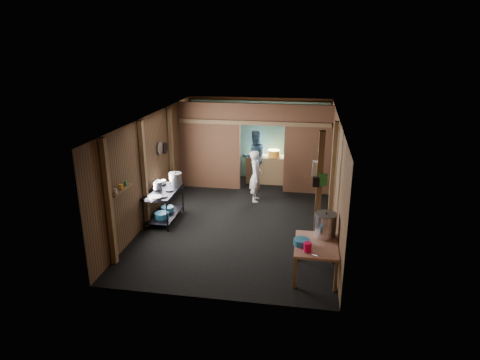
% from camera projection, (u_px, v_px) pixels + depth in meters
% --- Properties ---
extents(floor, '(4.50, 7.00, 0.00)m').
position_uv_depth(floor, '(241.00, 218.00, 10.57)').
color(floor, black).
rests_on(floor, ground).
extents(ceiling, '(4.50, 7.00, 0.00)m').
position_uv_depth(ceiling, '(241.00, 117.00, 9.74)').
color(ceiling, '#434241').
rests_on(ceiling, ground).
extents(wall_back, '(4.50, 0.00, 2.60)m').
position_uv_depth(wall_back, '(259.00, 138.00, 13.43)').
color(wall_back, brown).
rests_on(wall_back, ground).
extents(wall_front, '(4.50, 0.00, 2.60)m').
position_uv_depth(wall_front, '(207.00, 231.00, 6.89)').
color(wall_front, brown).
rests_on(wall_front, ground).
extents(wall_left, '(0.00, 7.00, 2.60)m').
position_uv_depth(wall_left, '(154.00, 165.00, 10.51)').
color(wall_left, brown).
rests_on(wall_left, ground).
extents(wall_right, '(0.00, 7.00, 2.60)m').
position_uv_depth(wall_right, '(335.00, 174.00, 9.81)').
color(wall_right, brown).
rests_on(wall_right, ground).
extents(partition_left, '(1.85, 0.10, 2.60)m').
position_uv_depth(partition_left, '(210.00, 146.00, 12.42)').
color(partition_left, brown).
rests_on(partition_left, floor).
extents(partition_right, '(1.35, 0.10, 2.60)m').
position_uv_depth(partition_right, '(308.00, 150.00, 11.97)').
color(partition_right, brown).
rests_on(partition_right, floor).
extents(partition_header, '(1.30, 0.10, 0.60)m').
position_uv_depth(partition_header, '(263.00, 114.00, 11.86)').
color(partition_header, brown).
rests_on(partition_header, wall_back).
extents(turquoise_panel, '(4.40, 0.06, 2.50)m').
position_uv_depth(turquoise_panel, '(259.00, 140.00, 13.39)').
color(turquoise_panel, '#5EA29E').
rests_on(turquoise_panel, wall_back).
extents(back_counter, '(1.20, 0.50, 0.85)m').
position_uv_depth(back_counter, '(266.00, 169.00, 13.15)').
color(back_counter, brown).
rests_on(back_counter, floor).
extents(wall_clock, '(0.20, 0.03, 0.20)m').
position_uv_depth(wall_clock, '(267.00, 120.00, 13.10)').
color(wall_clock, white).
rests_on(wall_clock, wall_back).
extents(post_left_a, '(0.10, 0.12, 2.60)m').
position_uv_depth(post_left_a, '(109.00, 203.00, 8.07)').
color(post_left_a, brown).
rests_on(post_left_a, floor).
extents(post_left_b, '(0.10, 0.12, 2.60)m').
position_uv_depth(post_left_b, '(144.00, 175.00, 9.75)').
color(post_left_b, brown).
rests_on(post_left_b, floor).
extents(post_left_c, '(0.10, 0.12, 2.60)m').
position_uv_depth(post_left_c, '(171.00, 153.00, 11.62)').
color(post_left_c, brown).
rests_on(post_left_c, floor).
extents(post_right, '(0.10, 0.12, 2.60)m').
position_uv_depth(post_right, '(333.00, 177.00, 9.63)').
color(post_right, brown).
rests_on(post_right, floor).
extents(post_free, '(0.12, 0.12, 2.60)m').
position_uv_depth(post_free, '(319.00, 192.00, 8.65)').
color(post_free, brown).
rests_on(post_free, floor).
extents(cross_beam, '(4.40, 0.12, 0.12)m').
position_uv_depth(cross_beam, '(254.00, 123.00, 11.93)').
color(cross_beam, brown).
rests_on(cross_beam, wall_left).
extents(pan_lid_big, '(0.03, 0.34, 0.34)m').
position_uv_depth(pan_lid_big, '(160.00, 148.00, 10.77)').
color(pan_lid_big, slate).
rests_on(pan_lid_big, wall_left).
extents(pan_lid_small, '(0.03, 0.30, 0.30)m').
position_uv_depth(pan_lid_small, '(165.00, 148.00, 11.17)').
color(pan_lid_small, black).
rests_on(pan_lid_small, wall_left).
extents(wall_shelf, '(0.14, 0.80, 0.03)m').
position_uv_depth(wall_shelf, '(121.00, 190.00, 8.50)').
color(wall_shelf, brown).
rests_on(wall_shelf, wall_left).
extents(jar_white, '(0.07, 0.07, 0.10)m').
position_uv_depth(jar_white, '(115.00, 191.00, 8.25)').
color(jar_white, white).
rests_on(jar_white, wall_shelf).
extents(jar_yellow, '(0.08, 0.08, 0.10)m').
position_uv_depth(jar_yellow, '(121.00, 187.00, 8.48)').
color(jar_yellow, yellow).
rests_on(jar_yellow, wall_shelf).
extents(jar_green, '(0.06, 0.06, 0.10)m').
position_uv_depth(jar_green, '(125.00, 183.00, 8.69)').
color(jar_green, '#2A8A37').
rests_on(jar_green, wall_shelf).
extents(bag_white, '(0.22, 0.15, 0.32)m').
position_uv_depth(bag_white, '(318.00, 169.00, 8.58)').
color(bag_white, white).
rests_on(bag_white, post_free).
extents(bag_green, '(0.16, 0.12, 0.24)m').
position_uv_depth(bag_green, '(323.00, 180.00, 8.49)').
color(bag_green, '#2A8A37').
rests_on(bag_green, post_free).
extents(bag_black, '(0.14, 0.10, 0.20)m').
position_uv_depth(bag_black, '(316.00, 182.00, 8.51)').
color(bag_black, black).
rests_on(bag_black, post_free).
extents(gas_range, '(0.69, 1.35, 0.80)m').
position_uv_depth(gas_range, '(164.00, 206.00, 10.35)').
color(gas_range, black).
rests_on(gas_range, floor).
extents(prep_table, '(0.80, 1.11, 0.65)m').
position_uv_depth(prep_table, '(315.00, 259.00, 7.95)').
color(prep_table, tan).
rests_on(prep_table, floor).
extents(stove_pot_large, '(0.41, 0.41, 0.33)m').
position_uv_depth(stove_pot_large, '(176.00, 179.00, 10.59)').
color(stove_pot_large, silver).
rests_on(stove_pot_large, gas_range).
extents(stove_pot_med, '(0.30, 0.30, 0.23)m').
position_uv_depth(stove_pot_med, '(157.00, 186.00, 10.26)').
color(stove_pot_med, silver).
rests_on(stove_pot_med, gas_range).
extents(stove_saucepan, '(0.20, 0.20, 0.10)m').
position_uv_depth(stove_saucepan, '(163.00, 182.00, 10.66)').
color(stove_saucepan, silver).
rests_on(stove_saucepan, gas_range).
extents(frying_pan, '(0.41, 0.58, 0.07)m').
position_uv_depth(frying_pan, '(155.00, 197.00, 9.70)').
color(frying_pan, slate).
rests_on(frying_pan, gas_range).
extents(blue_tub_front, '(0.34, 0.34, 0.14)m').
position_uv_depth(blue_tub_front, '(162.00, 215.00, 10.20)').
color(blue_tub_front, teal).
rests_on(blue_tub_front, gas_range).
extents(blue_tub_back, '(0.32, 0.32, 0.13)m').
position_uv_depth(blue_tub_back, '(167.00, 209.00, 10.60)').
color(blue_tub_back, teal).
rests_on(blue_tub_back, gas_range).
extents(stock_pot, '(0.44, 0.44, 0.50)m').
position_uv_depth(stock_pot, '(326.00, 226.00, 8.08)').
color(stock_pot, silver).
rests_on(stock_pot, prep_table).
extents(wash_basin, '(0.32, 0.32, 0.11)m').
position_uv_depth(wash_basin, '(302.00, 242.00, 7.80)').
color(wash_basin, teal).
rests_on(wash_basin, prep_table).
extents(pink_bucket, '(0.15, 0.15, 0.17)m').
position_uv_depth(pink_bucket, '(308.00, 247.00, 7.55)').
color(pink_bucket, '#F9094C').
rests_on(pink_bucket, prep_table).
extents(knife, '(0.29, 0.15, 0.01)m').
position_uv_depth(knife, '(311.00, 254.00, 7.46)').
color(knife, silver).
rests_on(knife, prep_table).
extents(yellow_tub, '(0.38, 0.38, 0.21)m').
position_uv_depth(yellow_tub, '(274.00, 153.00, 12.94)').
color(yellow_tub, yellow).
rests_on(yellow_tub, back_counter).
extents(cook, '(0.38, 0.55, 1.45)m').
position_uv_depth(cook, '(256.00, 176.00, 11.53)').
color(cook, silver).
rests_on(cook, floor).
extents(worker_back, '(0.99, 0.89, 1.68)m').
position_uv_depth(worker_back, '(255.00, 157.00, 13.01)').
color(worker_back, '#35627E').
rests_on(worker_back, floor).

